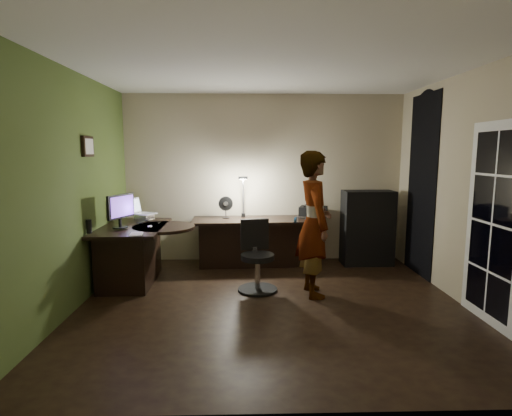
{
  "coord_description": "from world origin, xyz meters",
  "views": [
    {
      "loc": [
        -0.3,
        -4.51,
        1.79
      ],
      "look_at": [
        -0.15,
        1.05,
        1.0
      ],
      "focal_mm": 28.0,
      "sensor_mm": 36.0,
      "label": 1
    }
  ],
  "objects_px": {
    "office_chair": "(258,256)",
    "person": "(314,224)",
    "monitor": "(120,216)",
    "desk_left": "(134,255)",
    "cabinet": "(367,228)",
    "desk_right": "(257,242)"
  },
  "relations": [
    {
      "from": "office_chair",
      "to": "person",
      "type": "distance_m",
      "value": 0.84
    },
    {
      "from": "person",
      "to": "monitor",
      "type": "bearing_deg",
      "value": 77.53
    },
    {
      "from": "desk_left",
      "to": "monitor",
      "type": "height_order",
      "value": "monitor"
    },
    {
      "from": "cabinet",
      "to": "desk_right",
      "type": "bearing_deg",
      "value": -179.94
    },
    {
      "from": "desk_right",
      "to": "monitor",
      "type": "height_order",
      "value": "monitor"
    },
    {
      "from": "desk_left",
      "to": "person",
      "type": "distance_m",
      "value": 2.49
    },
    {
      "from": "office_chair",
      "to": "desk_right",
      "type": "bearing_deg",
      "value": 79.68
    },
    {
      "from": "desk_left",
      "to": "person",
      "type": "xyz_separation_m",
      "value": [
        2.38,
        -0.51,
        0.51
      ]
    },
    {
      "from": "desk_left",
      "to": "desk_right",
      "type": "bearing_deg",
      "value": 23.59
    },
    {
      "from": "desk_right",
      "to": "desk_left",
      "type": "bearing_deg",
      "value": -157.62
    },
    {
      "from": "desk_right",
      "to": "cabinet",
      "type": "relative_size",
      "value": 1.69
    },
    {
      "from": "cabinet",
      "to": "monitor",
      "type": "relative_size",
      "value": 2.46
    },
    {
      "from": "cabinet",
      "to": "office_chair",
      "type": "relative_size",
      "value": 1.3
    },
    {
      "from": "desk_left",
      "to": "cabinet",
      "type": "distance_m",
      "value": 3.57
    },
    {
      "from": "monitor",
      "to": "office_chair",
      "type": "bearing_deg",
      "value": 17.75
    },
    {
      "from": "desk_right",
      "to": "office_chair",
      "type": "bearing_deg",
      "value": -93.69
    },
    {
      "from": "monitor",
      "to": "desk_left",
      "type": "bearing_deg",
      "value": 89.66
    },
    {
      "from": "desk_right",
      "to": "office_chair",
      "type": "xyz_separation_m",
      "value": [
        -0.02,
        -1.17,
        0.08
      ]
    },
    {
      "from": "desk_right",
      "to": "monitor",
      "type": "xyz_separation_m",
      "value": [
        -1.8,
        -1.02,
        0.59
      ]
    },
    {
      "from": "desk_right",
      "to": "monitor",
      "type": "distance_m",
      "value": 2.15
    },
    {
      "from": "desk_right",
      "to": "office_chair",
      "type": "distance_m",
      "value": 1.17
    },
    {
      "from": "desk_right",
      "to": "office_chair",
      "type": "relative_size",
      "value": 2.19
    }
  ]
}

